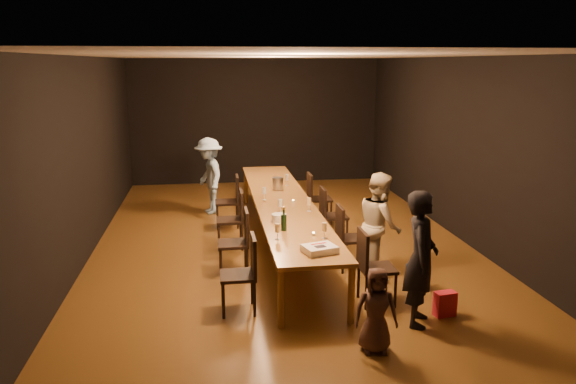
{
  "coord_description": "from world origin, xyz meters",
  "views": [
    {
      "loc": [
        -1.14,
        -8.64,
        2.9
      ],
      "look_at": [
        0.02,
        -0.5,
        1.0
      ],
      "focal_mm": 35.0,
      "sensor_mm": 36.0,
      "label": 1
    }
  ],
  "objects": [
    {
      "name": "child",
      "position": [
        0.49,
        -3.54,
        0.45
      ],
      "size": [
        0.47,
        0.34,
        0.9
      ],
      "primitive_type": "imported",
      "rotation": [
        0.0,
        0.0,
        -0.13
      ],
      "color": "#432C25",
      "rests_on": "ground"
    },
    {
      "name": "chair_right_1",
      "position": [
        0.85,
        -1.2,
        0.47
      ],
      "size": [
        0.42,
        0.42,
        0.93
      ],
      "primitive_type": null,
      "rotation": [
        0.0,
        0.0,
        -1.57
      ],
      "color": "black",
      "rests_on": "ground"
    },
    {
      "name": "chair_left_2",
      "position": [
        -0.85,
        0.0,
        0.47
      ],
      "size": [
        0.42,
        0.42,
        0.93
      ],
      "primitive_type": null,
      "rotation": [
        0.0,
        0.0,
        1.57
      ],
      "color": "black",
      "rests_on": "ground"
    },
    {
      "name": "chair_left_3",
      "position": [
        -0.85,
        1.2,
        0.47
      ],
      "size": [
        0.42,
        0.42,
        0.93
      ],
      "primitive_type": null,
      "rotation": [
        0.0,
        0.0,
        1.57
      ],
      "color": "black",
      "rests_on": "ground"
    },
    {
      "name": "woman_birthday",
      "position": [
        1.16,
        -3.0,
        0.77
      ],
      "size": [
        0.55,
        0.66,
        1.55
      ],
      "primitive_type": "imported",
      "rotation": [
        0.0,
        0.0,
        1.19
      ],
      "color": "black",
      "rests_on": "ground"
    },
    {
      "name": "ground",
      "position": [
        0.0,
        0.0,
        0.0
      ],
      "size": [
        10.0,
        10.0,
        0.0
      ],
      "primitive_type": "plane",
      "color": "#472C11",
      "rests_on": "ground"
    },
    {
      "name": "tealight_near",
      "position": [
        0.15,
        -1.9,
        0.77
      ],
      "size": [
        0.05,
        0.05,
        0.03
      ],
      "primitive_type": "cylinder",
      "color": "#B2B7B2",
      "rests_on": "table"
    },
    {
      "name": "gift_bag_red",
      "position": [
        1.54,
        -2.86,
        0.15
      ],
      "size": [
        0.27,
        0.18,
        0.29
      ],
      "primitive_type": "cube",
      "rotation": [
        0.0,
        0.0,
        0.18
      ],
      "color": "red",
      "rests_on": "ground"
    },
    {
      "name": "chair_left_0",
      "position": [
        -0.85,
        -2.4,
        0.47
      ],
      "size": [
        0.42,
        0.42,
        0.93
      ],
      "primitive_type": null,
      "rotation": [
        0.0,
        0.0,
        1.57
      ],
      "color": "black",
      "rests_on": "ground"
    },
    {
      "name": "tealight_far",
      "position": [
        0.15,
        1.69,
        0.77
      ],
      "size": [
        0.05,
        0.05,
        0.03
      ],
      "primitive_type": "cylinder",
      "color": "#B2B7B2",
      "rests_on": "table"
    },
    {
      "name": "gift_bag_blue",
      "position": [
        1.51,
        -2.05,
        0.16
      ],
      "size": [
        0.28,
        0.2,
        0.33
      ],
      "primitive_type": "cube",
      "rotation": [
        0.0,
        0.0,
        0.1
      ],
      "color": "#2657A5",
      "rests_on": "ground"
    },
    {
      "name": "ice_bucket",
      "position": [
        0.02,
        0.8,
        0.86
      ],
      "size": [
        0.23,
        0.23,
        0.21
      ],
      "primitive_type": "cylinder",
      "rotation": [
        0.0,
        0.0,
        -0.21
      ],
      "color": "#BBBCC1",
      "rests_on": "table"
    },
    {
      "name": "chair_right_0",
      "position": [
        0.85,
        -2.4,
        0.47
      ],
      "size": [
        0.42,
        0.42,
        0.93
      ],
      "primitive_type": null,
      "rotation": [
        0.0,
        0.0,
        -1.57
      ],
      "color": "black",
      "rests_on": "ground"
    },
    {
      "name": "chair_right_2",
      "position": [
        0.85,
        0.0,
        0.47
      ],
      "size": [
        0.42,
        0.42,
        0.93
      ],
      "primitive_type": null,
      "rotation": [
        0.0,
        0.0,
        -1.57
      ],
      "color": "black",
      "rests_on": "ground"
    },
    {
      "name": "birthday_cake",
      "position": [
        0.09,
        -2.57,
        0.79
      ],
      "size": [
        0.43,
        0.38,
        0.09
      ],
      "rotation": [
        0.0,
        0.0,
        0.28
      ],
      "color": "white",
      "rests_on": "table"
    },
    {
      "name": "chair_right_3",
      "position": [
        0.85,
        1.2,
        0.47
      ],
      "size": [
        0.42,
        0.42,
        0.93
      ],
      "primitive_type": null,
      "rotation": [
        0.0,
        0.0,
        -1.57
      ],
      "color": "black",
      "rests_on": "ground"
    },
    {
      "name": "table",
      "position": [
        0.0,
        0.0,
        0.7
      ],
      "size": [
        0.9,
        6.0,
        0.75
      ],
      "color": "brown",
      "rests_on": "ground"
    },
    {
      "name": "wineglass_5",
      "position": [
        0.22,
        1.08,
        0.85
      ],
      "size": [
        0.06,
        0.06,
        0.21
      ],
      "primitive_type": null,
      "color": "silver",
      "rests_on": "table"
    },
    {
      "name": "room_shell",
      "position": [
        0.0,
        0.0,
        2.08
      ],
      "size": [
        6.04,
        10.04,
        3.02
      ],
      "color": "black",
      "rests_on": "ground"
    },
    {
      "name": "man_blue",
      "position": [
        -1.15,
        2.18,
        0.75
      ],
      "size": [
        0.79,
        1.07,
        1.49
      ],
      "primitive_type": "imported",
      "rotation": [
        0.0,
        0.0,
        -1.31
      ],
      "color": "#91B8E0",
      "rests_on": "ground"
    },
    {
      "name": "wineglass_4",
      "position": [
        -0.28,
        0.07,
        0.85
      ],
      "size": [
        0.06,
        0.06,
        0.21
      ],
      "primitive_type": null,
      "color": "silver",
      "rests_on": "table"
    },
    {
      "name": "plate_stack",
      "position": [
        -0.21,
        -1.24,
        0.81
      ],
      "size": [
        0.24,
        0.24,
        0.12
      ],
      "primitive_type": "cylinder",
      "rotation": [
        0.0,
        0.0,
        0.19
      ],
      "color": "white",
      "rests_on": "table"
    },
    {
      "name": "woman_tan",
      "position": [
        1.15,
        -1.49,
        0.73
      ],
      "size": [
        0.59,
        0.74,
        1.46
      ],
      "primitive_type": "imported",
      "rotation": [
        0.0,
        0.0,
        1.52
      ],
      "color": "beige",
      "rests_on": "ground"
    },
    {
      "name": "wineglass_1",
      "position": [
        0.26,
        -2.06,
        0.85
      ],
      "size": [
        0.06,
        0.06,
        0.21
      ],
      "primitive_type": null,
      "color": "beige",
      "rests_on": "table"
    },
    {
      "name": "chair_left_1",
      "position": [
        -0.85,
        -1.2,
        0.47
      ],
      "size": [
        0.42,
        0.42,
        0.93
      ],
      "primitive_type": null,
      "rotation": [
        0.0,
        0.0,
        1.57
      ],
      "color": "black",
      "rests_on": "ground"
    },
    {
      "name": "wineglass_2",
      "position": [
        -0.13,
        -0.76,
        0.85
      ],
      "size": [
        0.06,
        0.06,
        0.21
      ],
      "primitive_type": null,
      "color": "silver",
      "rests_on": "table"
    },
    {
      "name": "wineglass_3",
      "position": [
        0.3,
        -0.74,
        0.85
      ],
      "size": [
        0.06,
        0.06,
        0.21
      ],
      "primitive_type": null,
      "color": "beige",
      "rests_on": "table"
    },
    {
      "name": "champagne_bottle",
      "position": [
        -0.2,
        -1.65,
        0.91
      ],
      "size": [
        0.09,
        0.09,
        0.32
      ],
      "primitive_type": null,
      "rotation": [
        0.0,
        0.0,
        0.25
      ],
      "color": "black",
      "rests_on": "table"
    },
    {
      "name": "tealight_mid",
      "position": [
        0.15,
        -0.15,
        0.77
      ],
      "size": [
        0.05,
        0.05,
        0.03
      ],
      "primitive_type": "cylinder",
      "color": "#B2B7B2",
      "rests_on": "table"
    },
    {
      "name": "wineglass_0",
      "position": [
        -0.33,
        -2.02,
        0.85
      ],
      "size": [
        0.06,
        0.06,
        0.21
      ],
      "primitive_type": null,
      "color": "beige",
      "rests_on": "table"
    }
  ]
}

